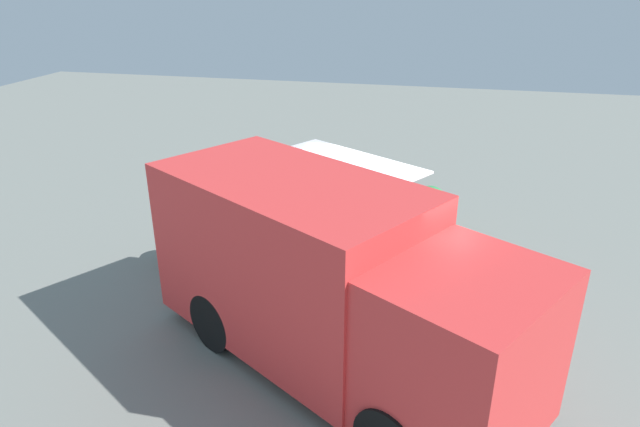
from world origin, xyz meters
TOP-DOWN VIEW (x-y plane):
  - ground_plane at (0.00, 0.00)m, footprint 40.00×40.00m
  - food_truck at (-0.85, 0.46)m, footprint 4.60×5.60m
  - person_customer at (3.43, 2.21)m, footprint 0.77×0.47m
  - planter_flowering_near at (1.44, 3.70)m, footprint 0.60×0.60m
  - planter_flowering_far at (4.05, -0.66)m, footprint 0.65×0.65m

SIDE VIEW (x-z plane):
  - ground_plane at x=0.00m, z-range 0.00..0.00m
  - person_customer at x=3.43m, z-range -0.11..0.77m
  - planter_flowering_near at x=1.44m, z-range 0.02..0.76m
  - planter_flowering_far at x=4.05m, z-range 0.03..0.90m
  - food_truck at x=-0.85m, z-range -0.04..2.47m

